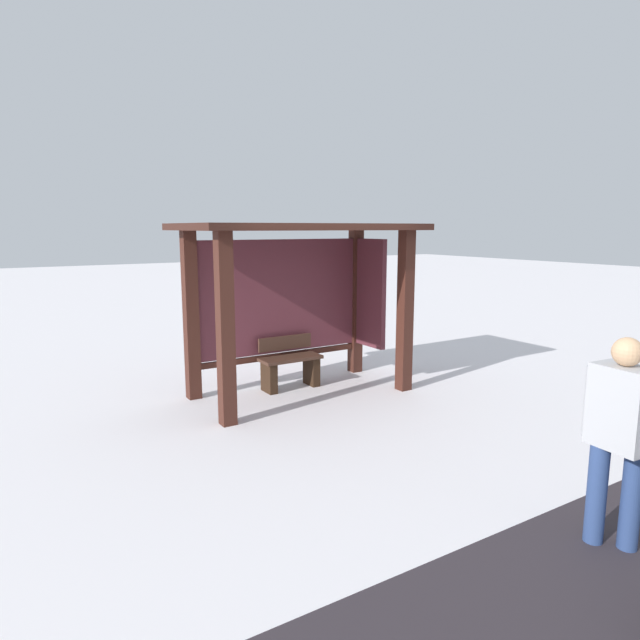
{
  "coord_description": "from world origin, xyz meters",
  "views": [
    {
      "loc": [
        -3.74,
        -6.52,
        2.33
      ],
      "look_at": [
        -0.02,
        -0.53,
        1.14
      ],
      "focal_mm": 30.88,
      "sensor_mm": 36.0,
      "label": 1
    }
  ],
  "objects": [
    {
      "name": "ground_plane",
      "position": [
        0.0,
        0.0,
        0.0
      ],
      "size": [
        60.0,
        60.0,
        0.0
      ],
      "primitive_type": "plane",
      "color": "silver"
    },
    {
      "name": "bus_shelter",
      "position": [
        0.1,
        0.19,
        1.69
      ],
      "size": [
        3.24,
        1.73,
        2.38
      ],
      "color": "#3E1D15",
      "rests_on": "ground"
    },
    {
      "name": "bench_left_inside",
      "position": [
        0.0,
        0.33,
        0.34
      ],
      "size": [
        0.9,
        0.37,
        0.75
      ],
      "color": "#41291E",
      "rests_on": "ground"
    },
    {
      "name": "person_walking",
      "position": [
        0.06,
        -4.48,
        0.91
      ],
      "size": [
        0.29,
        0.59,
        1.57
      ],
      "color": "#B3B4B8",
      "rests_on": "ground"
    }
  ]
}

